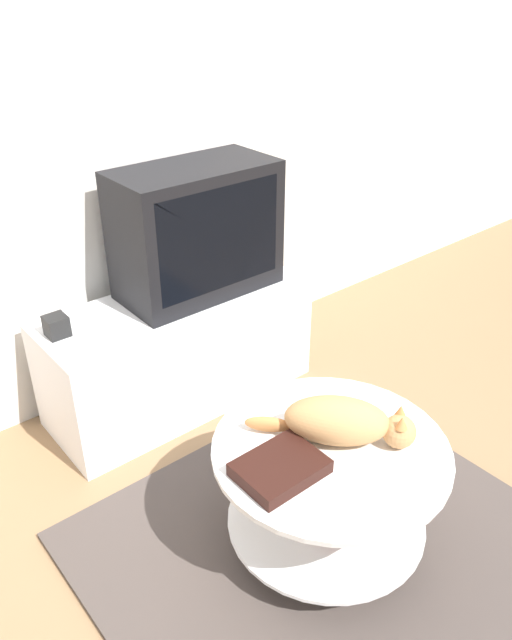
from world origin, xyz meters
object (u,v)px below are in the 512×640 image
tv (197,231)px  speaker (56,326)px  cat (343,422)px  dvd_box (280,468)px

tv → speaker: bearing=177.7°
speaker → cat: (0.44, -1.04, -0.03)m
tv → dvd_box: bearing=-113.1°
dvd_box → cat: cat is taller
tv → dvd_box: tv is taller
speaker → cat: 1.13m
tv → speaker: size_ratio=8.24×
dvd_box → tv: bearing=66.9°
cat → speaker: bearing=160.6°
tv → dvd_box: size_ratio=2.71×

